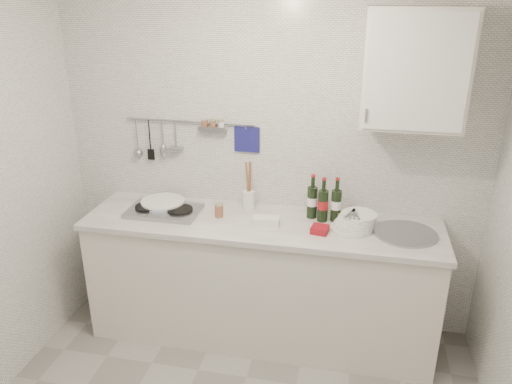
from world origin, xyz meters
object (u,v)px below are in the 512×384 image
wall_cabinet (415,69)px  plate_stack_sink (355,222)px  wine_bottles (324,199)px  utensil_crock (249,198)px  plate_stack_hob (161,204)px

wall_cabinet → plate_stack_sink: wall_cabinet is taller
plate_stack_sink → wine_bottles: bearing=155.3°
wall_cabinet → utensil_crock: size_ratio=1.92×
wall_cabinet → wine_bottles: wall_cabinet is taller
plate_stack_hob → plate_stack_sink: 1.38m
wall_cabinet → plate_stack_sink: bearing=-159.8°
plate_stack_hob → plate_stack_sink: bearing=-2.3°
wall_cabinet → plate_stack_hob: size_ratio=2.04×
wall_cabinet → plate_stack_sink: (-0.27, -0.10, -0.98)m
plate_stack_sink → wine_bottles: wine_bottles is taller
plate_stack_hob → plate_stack_sink: (1.38, -0.06, 0.02)m
plate_stack_hob → wine_bottles: size_ratio=1.11×
wall_cabinet → plate_stack_sink: 1.02m
wall_cabinet → wine_bottles: 1.00m
plate_stack_hob → wine_bottles: wine_bottles is taller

